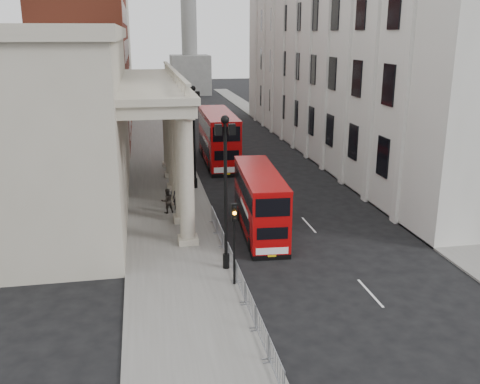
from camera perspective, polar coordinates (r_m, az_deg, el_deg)
The scene contains 19 objects.
ground at distance 26.02m, azimuth 1.29°, elevation -11.83°, with size 260.00×260.00×0.00m, color black.
sidewalk_west at distance 53.84m, azimuth -8.44°, elevation 3.18°, with size 6.00×140.00×0.12m, color slate.
sidewalk_east at distance 56.83m, azimuth 8.44°, elevation 3.89°, with size 3.00×140.00×0.12m, color slate.
kerb at distance 54.02m, azimuth -5.31°, elevation 3.34°, with size 0.20×140.00×0.14m, color slate.
portico_building at distance 41.28m, azimuth -18.58°, elevation 6.84°, with size 9.00×28.00×12.00m, color #A59D8A.
brick_building at distance 70.63m, azimuth -15.79°, elevation 14.87°, with size 9.00×32.00×22.00m, color maroon.
west_building_far at distance 102.57m, azimuth -14.28°, elevation 14.77°, with size 9.00×30.00×20.00m, color #A59D8A.
east_building at distance 58.21m, azimuth 10.75°, elevation 16.43°, with size 8.00×55.00×25.00m, color beige.
monument_column at distance 114.95m, azimuth -5.49°, elevation 18.31°, with size 8.00×8.00×54.20m.
lamp_post_south at distance 27.74m, azimuth -1.56°, elevation 0.96°, with size 1.05×0.44×8.32m.
lamp_post_mid at distance 43.24m, azimuth -4.94°, elevation 6.58°, with size 1.05×0.44×8.32m.
lamp_post_north at distance 59.01m, azimuth -6.54°, elevation 9.21°, with size 1.05×0.44×8.32m.
traffic_light at distance 26.42m, azimuth -0.62°, elevation -3.96°, with size 0.28×0.33×4.30m.
crowd_barriers at distance 27.61m, azimuth -0.38°, elevation -8.51°, with size 0.50×18.75×1.10m.
bus_near at distance 34.15m, azimuth 2.12°, elevation -0.94°, with size 2.86×9.45×4.02m.
bus_far at distance 52.69m, azimuth -2.32°, elevation 5.89°, with size 3.02×11.64×5.00m.
pedestrian_a at distance 38.74m, azimuth -6.71°, elevation -0.62°, with size 0.64×0.42×1.75m, color black.
pedestrian_b at distance 38.09m, azimuth -7.77°, elevation -0.94°, with size 0.86×0.67×1.78m, color black.
pedestrian_c at distance 40.83m, azimuth -6.84°, elevation 0.12°, with size 0.75×0.49×1.54m, color black.
Camera 1 is at (-4.77, -22.38, 12.38)m, focal length 40.00 mm.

